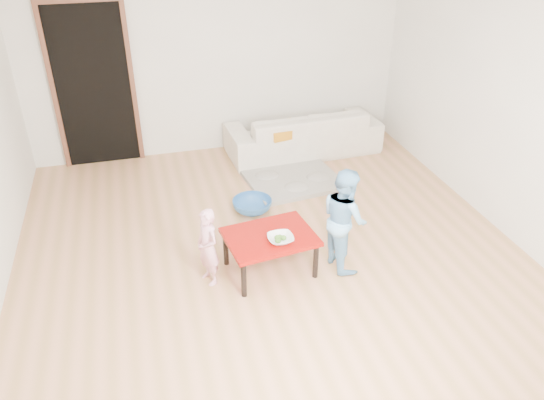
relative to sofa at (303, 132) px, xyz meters
name	(u,v)px	position (x,y,z in m)	size (l,w,h in m)	color
floor	(267,245)	(-1.06, -2.05, -0.30)	(5.00, 5.00, 0.01)	#B6844E
back_wall	(218,56)	(-1.06, 0.45, 1.00)	(5.00, 0.02, 2.60)	white
right_wall	(503,103)	(1.44, -2.05, 1.00)	(0.02, 5.00, 2.60)	white
doorway	(94,88)	(-2.66, 0.43, 0.72)	(1.02, 0.08, 2.11)	brown
sofa	(303,132)	(0.00, 0.00, 0.00)	(2.08, 0.81, 0.61)	#EDE8CE
cushion	(283,130)	(-0.35, -0.23, 0.16)	(0.46, 0.41, 0.12)	orange
red_table	(270,253)	(-1.14, -2.47, -0.10)	(0.82, 0.61, 0.41)	maroon
bowl	(281,239)	(-1.07, -2.59, 0.13)	(0.24, 0.24, 0.06)	white
broccoli	(281,239)	(-1.07, -2.59, 0.13)	(0.12, 0.12, 0.06)	#2D5919
child_pink	(208,247)	(-1.72, -2.47, 0.08)	(0.28, 0.18, 0.77)	pink
child_blue	(344,219)	(-0.43, -2.54, 0.21)	(0.50, 0.39, 1.03)	#68BEF1
basin	(252,206)	(-1.05, -1.36, -0.23)	(0.45, 0.45, 0.14)	#2B62A3
blanket	(293,180)	(-0.39, -0.81, -0.28)	(1.11, 0.93, 0.06)	#A09A8D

